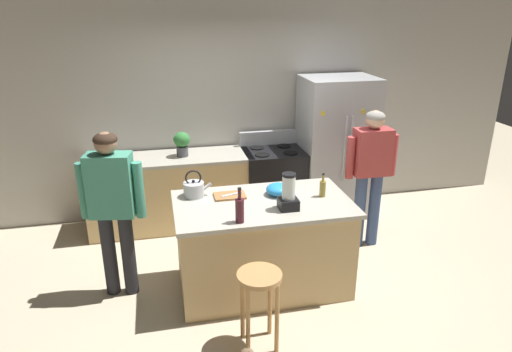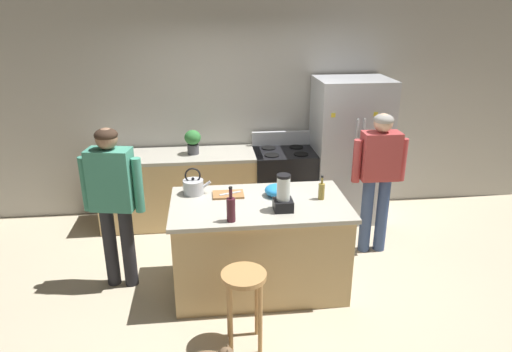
# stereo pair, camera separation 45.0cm
# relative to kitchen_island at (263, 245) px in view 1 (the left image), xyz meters

# --- Properties ---
(ground_plane) EXTENTS (14.00, 14.00, 0.00)m
(ground_plane) POSITION_rel_kitchen_island_xyz_m (0.00, 0.00, -0.46)
(ground_plane) COLOR beige
(back_wall) EXTENTS (8.00, 0.10, 2.70)m
(back_wall) POSITION_rel_kitchen_island_xyz_m (0.00, 1.95, 0.89)
(back_wall) COLOR #BCB7AD
(back_wall) RESTS_ON ground_plane
(kitchen_island) EXTENTS (1.66, 0.95, 0.91)m
(kitchen_island) POSITION_rel_kitchen_island_xyz_m (0.00, 0.00, 0.00)
(kitchen_island) COLOR tan
(kitchen_island) RESTS_ON ground_plane
(back_counter_run) EXTENTS (2.00, 0.64, 0.91)m
(back_counter_run) POSITION_rel_kitchen_island_xyz_m (-0.80, 1.55, -0.00)
(back_counter_run) COLOR tan
(back_counter_run) RESTS_ON ground_plane
(refrigerator) EXTENTS (0.90, 0.73, 1.81)m
(refrigerator) POSITION_rel_kitchen_island_xyz_m (1.32, 1.50, 0.45)
(refrigerator) COLOR #B7BABF
(refrigerator) RESTS_ON ground_plane
(stove_range) EXTENTS (0.76, 0.65, 1.09)m
(stove_range) POSITION_rel_kitchen_island_xyz_m (0.49, 1.52, 0.01)
(stove_range) COLOR black
(stove_range) RESTS_ON ground_plane
(person_by_island_left) EXTENTS (0.60, 0.29, 1.62)m
(person_by_island_left) POSITION_rel_kitchen_island_xyz_m (-1.36, 0.19, 0.52)
(person_by_island_left) COLOR #26262B
(person_by_island_left) RESTS_ON ground_plane
(person_by_sink_right) EXTENTS (0.59, 0.23, 1.59)m
(person_by_sink_right) POSITION_rel_kitchen_island_xyz_m (1.36, 0.57, 0.51)
(person_by_sink_right) COLOR #384C7A
(person_by_sink_right) RESTS_ON ground_plane
(bar_stool) EXTENTS (0.36, 0.36, 0.68)m
(bar_stool) POSITION_rel_kitchen_island_xyz_m (-0.22, -0.83, 0.07)
(bar_stool) COLOR #B7844C
(bar_stool) RESTS_ON ground_plane
(potted_plant) EXTENTS (0.20, 0.20, 0.30)m
(potted_plant) POSITION_rel_kitchen_island_xyz_m (-0.64, 1.55, 0.63)
(potted_plant) COLOR #4C4C51
(potted_plant) RESTS_ON back_counter_run
(blender_appliance) EXTENTS (0.17, 0.17, 0.34)m
(blender_appliance) POSITION_rel_kitchen_island_xyz_m (0.19, -0.19, 0.60)
(blender_appliance) COLOR black
(blender_appliance) RESTS_ON kitchen_island
(bottle_wine) EXTENTS (0.08, 0.08, 0.32)m
(bottle_wine) POSITION_rel_kitchen_island_xyz_m (-0.29, -0.36, 0.57)
(bottle_wine) COLOR #471923
(bottle_wine) RESTS_ON kitchen_island
(bottle_vinegar) EXTENTS (0.06, 0.06, 0.24)m
(bottle_vinegar) POSITION_rel_kitchen_island_xyz_m (0.59, 0.01, 0.54)
(bottle_vinegar) COLOR olive
(bottle_vinegar) RESTS_ON kitchen_island
(mixing_bowl) EXTENTS (0.24, 0.24, 0.11)m
(mixing_bowl) POSITION_rel_kitchen_island_xyz_m (0.19, 0.14, 0.51)
(mixing_bowl) COLOR #268CD8
(mixing_bowl) RESTS_ON kitchen_island
(tea_kettle) EXTENTS (0.28, 0.20, 0.27)m
(tea_kettle) POSITION_rel_kitchen_island_xyz_m (-0.62, 0.28, 0.53)
(tea_kettle) COLOR #B7BABF
(tea_kettle) RESTS_ON kitchen_island
(cutting_board) EXTENTS (0.30, 0.20, 0.02)m
(cutting_board) POSITION_rel_kitchen_island_xyz_m (-0.28, 0.19, 0.46)
(cutting_board) COLOR #9E6B3D
(cutting_board) RESTS_ON kitchen_island
(chef_knife) EXTENTS (0.22, 0.10, 0.01)m
(chef_knife) POSITION_rel_kitchen_island_xyz_m (-0.26, 0.19, 0.48)
(chef_knife) COLOR #B7BABF
(chef_knife) RESTS_ON cutting_board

